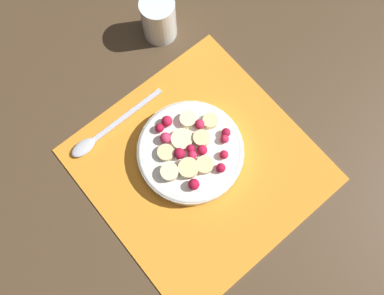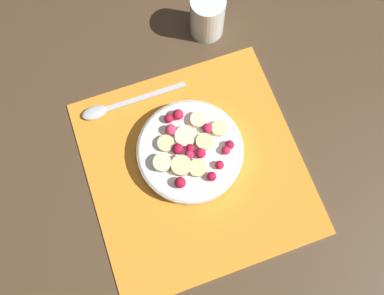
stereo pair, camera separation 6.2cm
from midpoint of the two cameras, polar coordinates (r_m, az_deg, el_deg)
ground_plane at (r=0.66m, az=3.11°, el=-3.39°), size 3.00×3.00×0.00m
placemat at (r=0.65m, az=3.12°, el=-3.33°), size 0.37×0.37×0.01m
fruit_bowl at (r=0.64m, az=2.72°, el=-0.88°), size 0.18×0.18×0.05m
spoon at (r=0.69m, az=-9.37°, el=5.74°), size 0.03×0.20×0.01m
drinking_glass at (r=0.73m, az=4.88°, el=18.98°), size 0.06×0.06×0.08m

